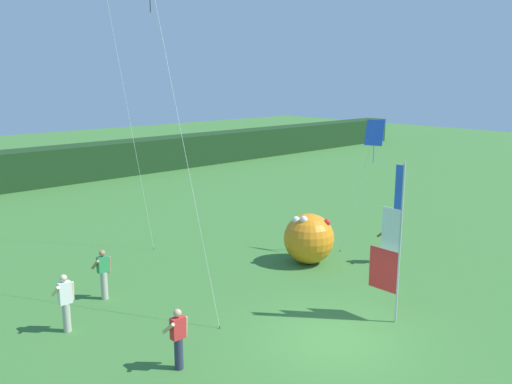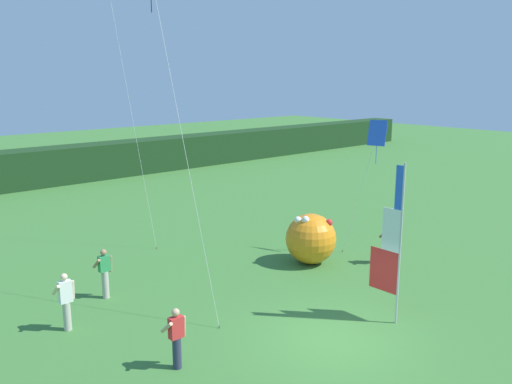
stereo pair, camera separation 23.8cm
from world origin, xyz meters
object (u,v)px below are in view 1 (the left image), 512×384
object	(u,v)px
inflatable_balloon	(309,238)
kite_blue_diamond_0	(373,137)
person_far_right	(387,241)
person_far_left	(65,301)
person_near_banner	(103,273)
person_mid_field	(178,337)
banner_flag	(391,246)

from	to	relation	value
inflatable_balloon	kite_blue_diamond_0	distance (m)	4.72
person_far_right	inflatable_balloon	size ratio (longest dim) A/B	0.85
person_far_left	kite_blue_diamond_0	bearing A→B (deg)	-8.03
person_near_banner	person_mid_field	world-z (taller)	person_near_banner
person_near_banner	kite_blue_diamond_0	distance (m)	11.27
person_far_right	inflatable_balloon	xyz separation A→B (m)	(-2.19, 2.05, 0.08)
person_far_left	person_near_banner	bearing A→B (deg)	36.57
person_mid_field	person_far_left	bearing A→B (deg)	107.58
person_far_right	person_mid_field	bearing A→B (deg)	-174.74
person_near_banner	person_far_right	distance (m)	10.54
person_far_left	person_far_right	world-z (taller)	person_far_left
banner_flag	kite_blue_diamond_0	size ratio (longest dim) A/B	0.88
person_near_banner	inflatable_balloon	distance (m)	7.77
person_near_banner	kite_blue_diamond_0	bearing A→B (deg)	-16.86
person_far_right	inflatable_balloon	bearing A→B (deg)	136.96
person_near_banner	person_mid_field	distance (m)	5.22
banner_flag	person_near_banner	world-z (taller)	banner_flag
person_mid_field	person_far_left	size ratio (longest dim) A/B	0.93
person_far_right	kite_blue_diamond_0	xyz separation A→B (m)	(0.47, 1.16, 3.88)
person_mid_field	person_far_left	world-z (taller)	person_far_left
person_near_banner	inflatable_balloon	size ratio (longest dim) A/B	0.84
banner_flag	inflatable_balloon	size ratio (longest dim) A/B	2.41
banner_flag	inflatable_balloon	bearing A→B (deg)	68.43
banner_flag	person_near_banner	size ratio (longest dim) A/B	2.88
person_far_left	inflatable_balloon	xyz separation A→B (m)	(9.32, -0.80, 0.07)
person_mid_field	kite_blue_diamond_0	distance (m)	11.67
person_far_right	kite_blue_diamond_0	world-z (taller)	kite_blue_diamond_0
banner_flag	person_far_left	bearing A→B (deg)	142.37
person_far_left	kite_blue_diamond_0	distance (m)	12.70
person_mid_field	inflatable_balloon	size ratio (longest dim) A/B	0.80
banner_flag	kite_blue_diamond_0	distance (m)	6.58
person_mid_field	inflatable_balloon	xyz separation A→B (m)	(8.11, 2.99, 0.14)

